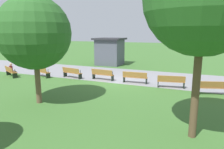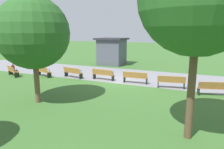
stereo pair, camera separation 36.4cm
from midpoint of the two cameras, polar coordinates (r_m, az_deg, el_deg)
ground_plane at (r=16.59m, az=2.57°, el=-1.85°), size 120.00×120.00×0.00m
path_paving at (r=18.71m, az=5.21°, el=-0.33°), size 39.25×6.16×0.01m
bench_1 at (r=20.25m, az=-25.03°, el=0.90°), size 1.89×1.21×0.89m
bench_2 at (r=19.11m, az=-17.80°, el=0.86°), size 1.92×1.02×0.89m
bench_3 at (r=18.00m, az=-10.10°, el=0.60°), size 1.92×0.81×0.89m
bench_4 at (r=16.93m, az=-1.85°, el=0.08°), size 1.89×0.59×0.89m
bench_5 at (r=15.94m, az=7.00°, el=-0.73°), size 1.89×0.59×0.89m
bench_6 at (r=15.05m, az=16.50°, el=-1.86°), size 1.92×0.81×0.89m
bench_7 at (r=14.31m, az=26.68°, el=-3.32°), size 1.92×1.02×0.89m
person_seated at (r=20.25m, az=-24.66°, el=1.39°), size 0.49×0.60×1.20m
tree_3 at (r=11.80m, az=-19.85°, el=10.56°), size 3.81×3.81×5.70m
kiosk at (r=24.79m, az=0.38°, el=6.40°), size 3.37×3.39×3.14m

